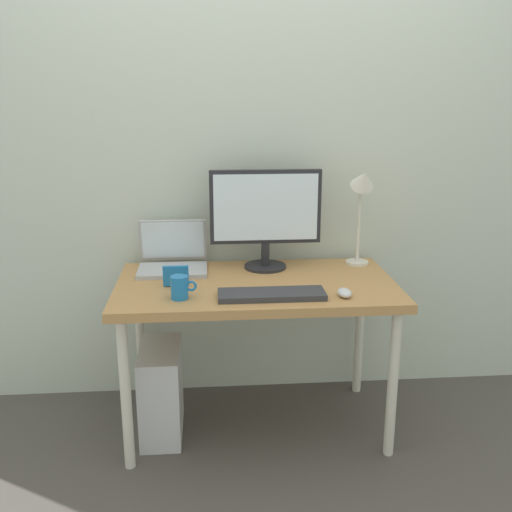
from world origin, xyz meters
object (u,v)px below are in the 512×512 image
laptop (173,257)px  coffee_mug (180,287)px  desk (256,296)px  photo_frame (176,276)px  desk_lamp (362,195)px  mouse (345,293)px  computer_tower (161,391)px  keyboard (272,294)px  monitor (265,213)px

laptop → coffee_mug: laptop is taller
desk → photo_frame: 0.37m
laptop → coffee_mug: 0.42m
desk_lamp → mouse: (-0.17, -0.43, -0.33)m
mouse → computer_tower: bearing=166.3°
laptop → computer_tower: 0.62m
laptop → photo_frame: laptop is taller
desk → keyboard: (0.05, -0.20, 0.08)m
desk → monitor: size_ratio=2.37×
laptop → computer_tower: bearing=-103.1°
keyboard → desk: bearing=103.3°
coffee_mug → photo_frame: coffee_mug is taller
desk_lamp → mouse: bearing=-111.3°
photo_frame → computer_tower: 0.56m
monitor → desk_lamp: (0.45, 0.00, 0.08)m
desk_lamp → laptop: bearing=179.0°
desk_lamp → photo_frame: size_ratio=4.41×
desk → laptop: 0.46m
keyboard → mouse: 0.30m
photo_frame → monitor: bearing=30.5°
coffee_mug → photo_frame: bearing=98.6°
coffee_mug → computer_tower: coffee_mug is taller
keyboard → desk_lamp: bearing=41.5°
desk_lamp → keyboard: bearing=-138.5°
desk_lamp → photo_frame: 0.95m
monitor → mouse: monitor is taller
desk → laptop: laptop is taller
laptop → keyboard: size_ratio=0.73×
keyboard → photo_frame: photo_frame is taller
desk → desk_lamp: desk_lamp is taller
laptop → mouse: laptop is taller
mouse → computer_tower: mouse is taller
desk → desk_lamp: 0.69m
desk_lamp → photo_frame: (-0.87, -0.24, -0.30)m
keyboard → laptop: bearing=134.6°
laptop → desk_lamp: desk_lamp is taller
laptop → mouse: (0.72, -0.45, -0.04)m
desk_lamp → photo_frame: bearing=-164.3°
mouse → photo_frame: (-0.70, 0.19, 0.03)m
desk → keyboard: keyboard is taller
monitor → desk_lamp: bearing=0.1°
monitor → desk_lamp: 0.46m
desk → mouse: (0.35, -0.22, 0.08)m
desk → photo_frame: photo_frame is taller
keyboard → photo_frame: (-0.40, 0.17, 0.04)m
keyboard → computer_tower: size_ratio=1.05×
laptop → coffee_mug: bearing=-83.1°
photo_frame → keyboard: bearing=-23.3°
keyboard → coffee_mug: 0.38m
monitor → laptop: monitor is taller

